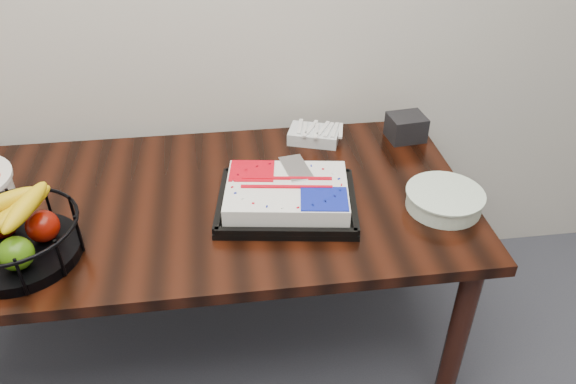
{
  "coord_description": "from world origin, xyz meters",
  "views": [
    {
      "loc": [
        0.1,
        0.46,
        1.84
      ],
      "look_at": [
        0.28,
        1.89,
        0.83
      ],
      "focal_mm": 35.0,
      "sensor_mm": 36.0,
      "label": 1
    }
  ],
  "objects": [
    {
      "name": "cake_tray",
      "position": [
        0.28,
        1.92,
        0.79
      ],
      "size": [
        0.49,
        0.41,
        0.09
      ],
      "color": "black",
      "rests_on": "table"
    },
    {
      "name": "fruit_basket",
      "position": [
        -0.51,
        1.78,
        0.83
      ],
      "size": [
        0.36,
        0.36,
        0.19
      ],
      "color": "black",
      "rests_on": "table"
    },
    {
      "name": "plate_stack",
      "position": [
        0.79,
        1.85,
        0.78
      ],
      "size": [
        0.25,
        0.25,
        0.06
      ],
      "color": "white",
      "rests_on": "table"
    },
    {
      "name": "fork_bag",
      "position": [
        0.44,
        2.33,
        0.78
      ],
      "size": [
        0.22,
        0.18,
        0.06
      ],
      "color": "silver",
      "rests_on": "table"
    },
    {
      "name": "table",
      "position": [
        0.0,
        2.0,
        0.66
      ],
      "size": [
        1.8,
        0.9,
        0.75
      ],
      "color": "black",
      "rests_on": "ground"
    },
    {
      "name": "napkin_box",
      "position": [
        0.8,
        2.3,
        0.8
      ],
      "size": [
        0.15,
        0.13,
        0.1
      ],
      "primitive_type": "cube",
      "rotation": [
        0.0,
        0.0,
        0.11
      ],
      "color": "black",
      "rests_on": "table"
    }
  ]
}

